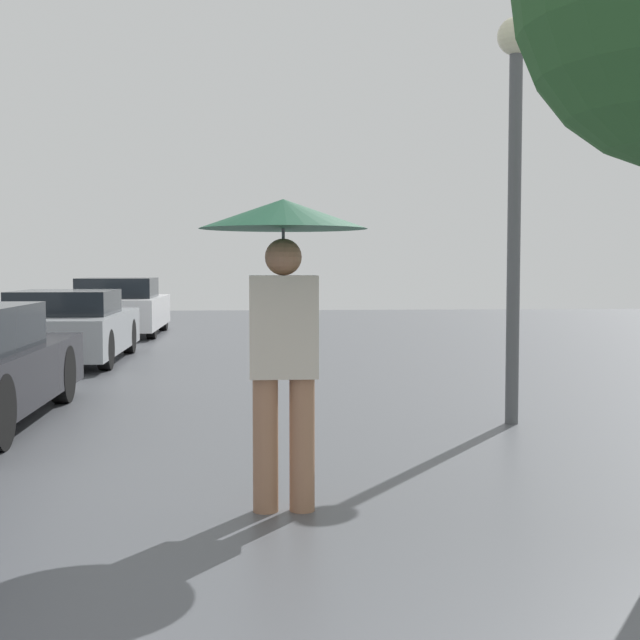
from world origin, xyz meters
name	(u,v)px	position (x,y,z in m)	size (l,w,h in m)	color
pedestrian	(283,270)	(-0.20, 4.34, 1.53)	(1.05, 1.05, 1.97)	#9E7051
parked_car_third	(68,327)	(-3.37, 13.45, 0.56)	(1.77, 4.15, 1.16)	#9EA3A8
parked_car_farthest	(119,308)	(-3.37, 19.11, 0.61)	(1.89, 4.11, 1.29)	silver
street_lamp	(515,147)	(2.15, 7.30, 2.70)	(0.37, 0.37, 3.94)	#515456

